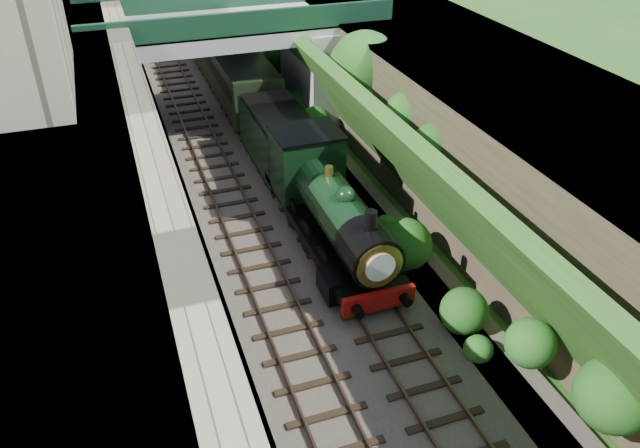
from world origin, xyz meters
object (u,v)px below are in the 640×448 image
Objects in this scene: tree at (365,69)px; tender at (279,141)px; road_bridge at (243,57)px; locomotive at (330,208)px.

tree is 1.10× the size of tender.
road_bridge reaches higher than locomotive.
tree is at bearing -48.54° from road_bridge.
road_bridge is at bearing 91.09° from locomotive.
tender is (-0.00, 7.36, -0.27)m from locomotive.
tree is at bearing 59.02° from locomotive.
locomotive is at bearing -88.91° from road_bridge.
tender is at bearing 90.00° from locomotive.
tree is at bearing 5.92° from tender.
road_bridge is 1.56× the size of locomotive.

